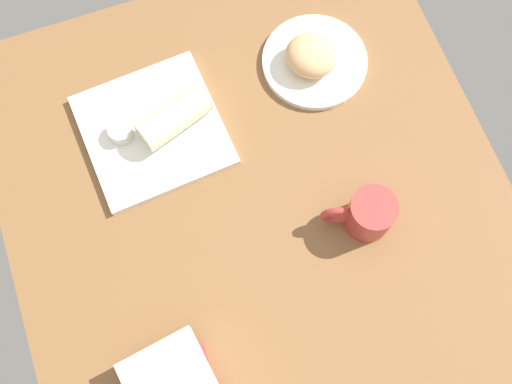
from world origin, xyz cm
name	(u,v)px	position (x,y,z in cm)	size (l,w,h in cm)	color
dining_table	(269,236)	(0.00, 0.00, 2.00)	(110.00, 90.00, 4.00)	brown
round_plate	(315,62)	(29.08, -20.13, 4.70)	(20.51, 20.51, 1.40)	white
scone_pastry	(311,56)	(28.69, -18.87, 8.28)	(9.87, 9.21, 5.76)	#DDB077
square_plate	(153,130)	(25.74, 13.73, 4.80)	(24.98, 24.98, 1.60)	white
sauce_cup	(121,131)	(26.48, 19.31, 7.04)	(4.56, 4.56, 2.68)	silver
breakfast_wrap	(174,117)	(25.15, 9.28, 8.47)	(5.75, 5.75, 13.87)	beige
coffee_mug	(368,214)	(-3.66, -16.86, 8.54)	(8.19, 12.68, 8.86)	#B23833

